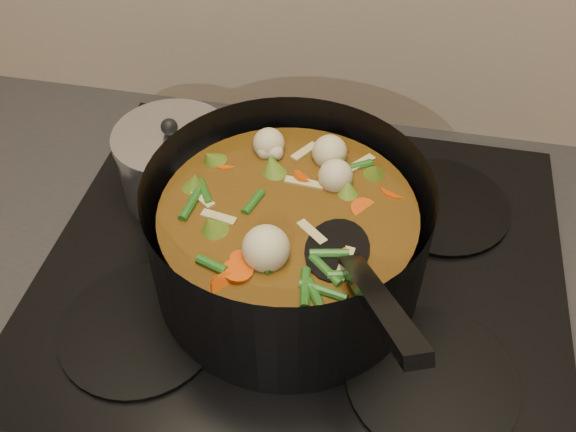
# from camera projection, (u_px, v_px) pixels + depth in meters

# --- Properties ---
(stovetop) EXTENTS (0.62, 0.54, 0.03)m
(stovetop) POSITION_uv_depth(u_px,v_px,m) (303.00, 267.00, 0.79)
(stovetop) COLOR black
(stovetop) RESTS_ON counter
(stockpot) EXTENTS (0.35, 0.41, 0.23)m
(stockpot) POSITION_uv_depth(u_px,v_px,m) (288.00, 239.00, 0.71)
(stockpot) COLOR black
(stockpot) RESTS_ON stovetop
(saucepan) EXTENTS (0.15, 0.15, 0.12)m
(saucepan) POSITION_uv_depth(u_px,v_px,m) (175.00, 164.00, 0.83)
(saucepan) COLOR silver
(saucepan) RESTS_ON stovetop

